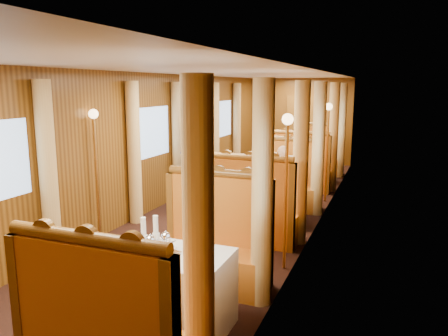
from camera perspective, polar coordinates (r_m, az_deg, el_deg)
The scene contains 45 objects.
floor at distance 7.68m, azimuth 0.64°, elevation -6.52°, with size 3.00×12.00×0.01m, color black, non-canonical shape.
ceiling at distance 7.34m, azimuth 0.68°, elevation 12.46°, with size 3.00×12.00×0.01m, color silver, non-canonical shape.
wall_far at distance 13.17m, azimuth 9.90°, elevation 6.05°, with size 3.00×2.50×0.01m, color brown, non-canonical shape.
wall_left at distance 8.05m, azimuth -9.40°, elevation 3.24°, with size 12.00×2.50×0.01m, color brown, non-canonical shape.
wall_right at distance 7.03m, azimuth 12.19°, elevation 2.08°, with size 12.00×2.50×0.01m, color brown, non-canonical shape.
doorway_far at distance 13.16m, azimuth 9.84°, elevation 4.96°, with size 0.80×0.04×2.00m, color brown.
table_near at distance 4.28m, azimuth -6.69°, elevation -15.70°, with size 1.05×0.72×0.75m, color white.
banquette_near_aft at distance 5.10m, azimuth -1.30°, elevation -10.56°, with size 1.30×0.55×1.34m.
table_mid at distance 7.36m, azimuth 6.14°, elevation -4.32°, with size 1.05×0.72×0.75m, color white.
banquette_mid_fwd at distance 6.41m, azimuth 3.76°, elevation -6.10°, with size 1.30×0.55×1.34m.
banquette_mid_aft at distance 8.30m, azimuth 7.97°, elevation -2.29°, with size 1.30×0.55×1.34m.
table_far at distance 10.70m, azimuth 11.04°, elevation 0.26°, with size 1.05×0.72×0.75m, color white.
banquette_far_fwd at distance 9.71m, azimuth 9.97°, elevation -0.46°, with size 1.30×0.55×1.34m.
banquette_far_aft at distance 11.68m, azimuth 11.94°, elevation 1.33°, with size 1.30×0.55×1.34m.
tea_tray at distance 4.14m, azimuth -8.41°, elevation -10.85°, with size 0.34×0.26×0.01m, color silver.
teapot_left at distance 4.13m, azimuth -9.59°, elevation -10.08°, with size 0.16×0.12×0.13m, color silver, non-canonical shape.
teapot_right at distance 4.02m, azimuth -7.52°, elevation -10.74°, with size 0.14×0.11×0.11m, color silver, non-canonical shape.
teapot_back at distance 4.18m, azimuth -7.60°, elevation -9.73°, with size 0.17×0.13×0.14m, color silver, non-canonical shape.
fruit_plate at distance 3.92m, azimuth -3.25°, elevation -11.85°, with size 0.22×0.22×0.05m.
cup_inboard at distance 4.38m, azimuth -10.46°, elevation -8.34°, with size 0.08×0.08×0.26m.
cup_outboard at distance 4.41m, azimuth -8.89°, elevation -8.15°, with size 0.08×0.08×0.26m.
rose_vase_mid at distance 7.22m, azimuth 6.30°, elevation -0.12°, with size 0.06×0.06×0.36m.
rose_vase_far at distance 10.60m, azimuth 11.08°, elevation 3.18°, with size 0.06×0.06×0.36m.
curtain_left_near_b at distance 5.84m, azimuth -21.98°, elevation -0.92°, with size 0.22×0.22×2.35m, color #E0BA73.
window_right_near at distance 3.64m, azimuth 3.24°, elevation -2.35°, with size 1.20×0.90×0.01m, color #8BADD9, non-canonical shape.
curtain_right_near_a at distance 3.06m, azimuth -3.32°, elevation -10.31°, with size 0.22×0.22×2.35m, color #E0BA73.
curtain_right_near_b at distance 4.46m, azimuth 5.02°, elevation -3.58°, with size 0.22×0.22×2.35m, color #E0BA73.
window_left_mid at distance 8.02m, azimuth -9.35°, elevation 4.66°, with size 1.20×0.90×0.01m, color #8BADD9, non-canonical shape.
curtain_left_mid_a at distance 7.35m, azimuth -11.66°, elevation 1.87°, with size 0.22×0.22×2.35m, color #E0BA73.
curtain_left_mid_b at distance 8.68m, azimuth -6.09°, elevation 3.36°, with size 0.22×0.22×2.35m, color #E0BA73.
window_right_mid at distance 7.01m, azimuth 12.13°, elevation 3.71°, with size 1.20×0.90×0.01m, color #8BADD9, non-canonical shape.
curtain_right_mid_a at distance 6.31m, azimuth 9.96°, elevation 0.51°, with size 0.22×0.22×2.35m, color #E0BA73.
curtain_right_mid_b at distance 7.82m, azimuth 12.21°, elevation 2.38°, with size 0.22×0.22×2.35m, color #E0BA73.
window_left_far at distance 11.17m, azimuth -0.18°, elevation 6.45°, with size 1.20×0.90×0.01m, color #8BADD9, non-canonical shape.
curtain_left_far_a at distance 10.43m, azimuth -1.21°, elevation 4.63°, with size 0.22×0.22×2.35m, color #E0BA73.
curtain_left_far_b at distance 11.88m, azimuth 1.67°, elevation 5.36°, with size 0.22×0.22×2.35m, color #E0BA73.
window_right_far at distance 10.46m, azimuth 15.23°, elevation 5.79°, with size 1.20×0.90×0.01m, color #8BADD9, non-canonical shape.
curtain_right_far_a at distance 9.73m, azimuth 14.04°, elevation 3.88°, with size 0.22×0.22×2.35m, color #E0BA73.
curtain_right_far_b at distance 11.27m, azimuth 15.06°, elevation 4.72°, with size 0.22×0.22×2.35m, color #E0BA73.
sconce_left_fore at distance 6.54m, azimuth -16.46°, elevation 2.45°, with size 0.14×0.14×1.95m.
sconce_right_fore at distance 5.33m, azimuth 8.18°, elevation 1.00°, with size 0.14×0.14×1.95m.
sconce_left_aft at distance 9.54m, azimuth -3.55°, elevation 5.31°, with size 0.14×0.14×1.95m.
sconce_right_aft at distance 8.75m, azimuth 13.41°, elevation 4.56°, with size 0.14×0.14×1.95m.
steward at distance 8.26m, azimuth -4.16°, elevation 1.26°, with size 0.67×0.44×1.85m, color navy.
passenger at distance 7.98m, azimuth 7.59°, elevation -0.47°, with size 0.40×0.44×0.76m.
Camera 1 is at (2.57, -6.87, 2.27)m, focal length 35.00 mm.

